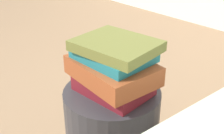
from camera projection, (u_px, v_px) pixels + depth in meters
name	position (u px, v px, depth m)	size (l,w,h in m)	color
book_maroon	(114.00, 84.00, 0.96)	(0.23, 0.17, 0.05)	maroon
book_rust	(112.00, 70.00, 0.93)	(0.27, 0.20, 0.06)	#994723
book_teal	(113.00, 55.00, 0.92)	(0.23, 0.18, 0.03)	#1E727F
book_olive	(116.00, 46.00, 0.90)	(0.24, 0.20, 0.03)	olive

